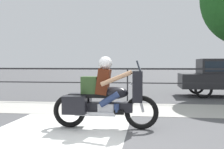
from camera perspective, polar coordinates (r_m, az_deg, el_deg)
ground_plane at (r=5.36m, az=-0.80°, el=-12.79°), size 120.00×120.00×0.00m
sidewalk_band at (r=8.67m, az=2.31°, el=-6.96°), size 44.00×2.40×0.01m
crosswalk_band at (r=5.42m, az=-12.67°, el=-12.63°), size 2.77×6.00×0.01m
fence_railing at (r=10.39m, az=3.17°, el=-0.12°), size 36.00×0.05×1.23m
motorcycle at (r=6.01m, az=-1.58°, el=-4.50°), size 2.28×0.76×1.54m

